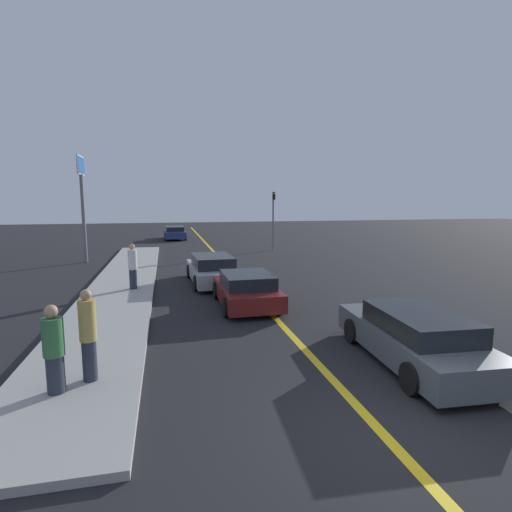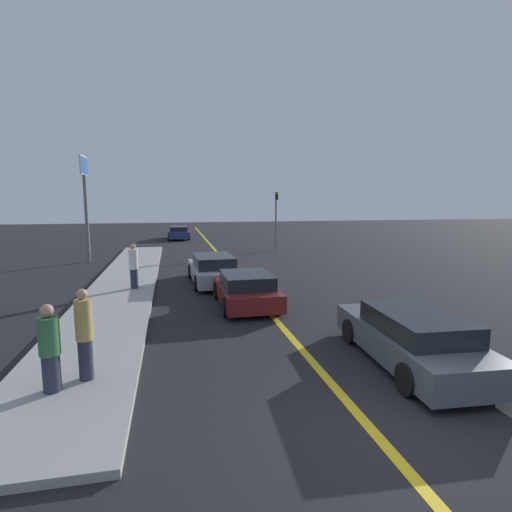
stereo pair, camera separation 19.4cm
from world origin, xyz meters
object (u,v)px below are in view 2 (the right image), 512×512
car_far_distant (213,269)px  pedestrian_near_curb (50,348)px  traffic_light (276,215)px  car_ahead_center (246,290)px  pedestrian_mid_group (84,334)px  pedestrian_far_standing (134,266)px  roadside_sign (85,186)px  car_near_right_lane (411,338)px  car_parked_left_lot (178,233)px

car_far_distant → pedestrian_near_curb: (-3.98, -9.68, 0.36)m
traffic_light → car_ahead_center: bearing=-108.6°
pedestrian_near_curb → pedestrian_mid_group: bearing=37.5°
pedestrian_far_standing → roadside_sign: roadside_sign is taller
pedestrian_far_standing → roadside_sign: 9.76m
car_ahead_center → pedestrian_near_curb: (-4.69, -5.66, 0.40)m
car_near_right_lane → car_far_distant: 10.22m
car_far_distant → car_parked_left_lot: size_ratio=1.05×
car_ahead_center → car_parked_left_lot: (-1.85, 24.44, 0.02)m
car_parked_left_lot → roadside_sign: (-5.42, -12.94, 3.84)m
car_parked_left_lot → pedestrian_near_curb: bearing=-95.9°
pedestrian_near_curb → traffic_light: traffic_light is taller
car_far_distant → pedestrian_far_standing: size_ratio=2.57×
car_parked_left_lot → car_far_distant: bearing=-87.3°
pedestrian_near_curb → traffic_light: size_ratio=0.39×
car_near_right_lane → pedestrian_near_curb: pedestrian_near_curb is taller
car_far_distant → traffic_light: traffic_light is taller
pedestrian_near_curb → pedestrian_far_standing: (0.72, 8.63, 0.08)m
car_ahead_center → traffic_light: size_ratio=0.93×
pedestrian_mid_group → roadside_sign: roadside_sign is taller
car_near_right_lane → car_ahead_center: 6.23m
car_ahead_center → car_parked_left_lot: bearing=93.9°
car_parked_left_lot → traffic_light: traffic_light is taller
pedestrian_near_curb → pedestrian_far_standing: size_ratio=0.92×
roadside_sign → pedestrian_mid_group: bearing=-79.5°
pedestrian_mid_group → roadside_sign: (-3.10, 16.77, 3.37)m
pedestrian_far_standing → traffic_light: (8.90, 11.68, 1.52)m
car_ahead_center → pedestrian_far_standing: bearing=142.8°
car_parked_left_lot → roadside_sign: 14.54m
car_far_distant → roadside_sign: bearing=128.7°
pedestrian_far_standing → roadside_sign: size_ratio=0.29×
car_parked_left_lot → pedestrian_near_curb: pedestrian_near_curb is taller
car_ahead_center → pedestrian_near_curb: size_ratio=2.35×
traffic_light → roadside_sign: size_ratio=0.68×
car_near_right_lane → roadside_sign: 20.18m
car_parked_left_lot → traffic_light: (6.78, -9.79, 1.96)m
car_near_right_lane → car_parked_left_lot: car_near_right_lane is taller
car_parked_left_lot → pedestrian_mid_group: pedestrian_mid_group is taller
traffic_light → roadside_sign: 12.74m
car_near_right_lane → car_parked_left_lot: (-4.56, 30.05, -0.01)m
car_parked_left_lot → roadside_sign: size_ratio=0.72×
pedestrian_mid_group → car_near_right_lane: bearing=-2.9°
car_near_right_lane → traffic_light: bearing=86.8°
car_ahead_center → roadside_sign: roadside_sign is taller
pedestrian_mid_group → traffic_light: bearing=65.4°
car_ahead_center → car_far_distant: bearing=99.6°
car_far_distant → traffic_light: size_ratio=1.10×
car_parked_left_lot → pedestrian_far_standing: bearing=-96.1°
pedestrian_near_curb → roadside_sign: bearing=98.5°
car_far_distant → pedestrian_near_curb: pedestrian_near_curb is taller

